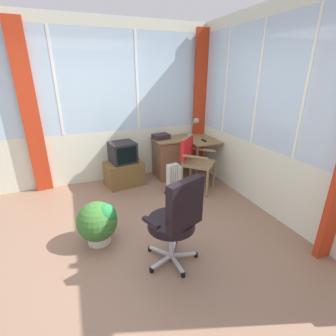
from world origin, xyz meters
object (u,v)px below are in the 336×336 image
wooden_armchair (192,156)px  tv_on_stand (124,166)px  paper_tray (161,136)px  desk (169,157)px  potted_plant (98,222)px  office_chair (177,217)px  tv_remote (204,140)px  space_heater (174,178)px  desk_lamp (195,124)px

wooden_armchair → tv_on_stand: (-1.08, 0.58, -0.24)m
paper_tray → desk: bearing=-34.1°
tv_on_stand → wooden_armchair: bearing=-28.3°
paper_tray → potted_plant: paper_tray is taller
office_chair → tv_on_stand: office_chair is taller
tv_remote → paper_tray: size_ratio=0.50×
tv_remote → office_chair: bearing=-122.7°
desk → wooden_armchair: size_ratio=1.21×
desk → space_heater: desk is taller
desk_lamp → tv_on_stand: (-1.48, -0.13, -0.63)m
office_chair → tv_on_stand: (-0.09, 2.18, -0.22)m
paper_tray → potted_plant: bearing=-130.1°
desk → tv_remote: size_ratio=7.39×
paper_tray → tv_on_stand: size_ratio=0.38×
wooden_armchair → space_heater: size_ratio=1.73×
tv_remote → paper_tray: paper_tray is taller
desk → desk_lamp: desk_lamp is taller
desk → desk_lamp: 0.83m
desk → tv_remote: bearing=-33.0°
paper_tray → space_heater: bearing=-94.7°
desk_lamp → office_chair: size_ratio=0.35×
paper_tray → wooden_armchair: wooden_armchair is taller
office_chair → space_heater: (0.62, 1.53, -0.30)m
desk → paper_tray: 0.42m
tv_on_stand → space_heater: size_ratio=1.50×
desk → paper_tray: size_ratio=3.69×
wooden_armchair → office_chair: bearing=-121.6°
wooden_armchair → space_heater: wooden_armchair is taller
desk → desk_lamp: size_ratio=3.11×
desk_lamp → tv_on_stand: bearing=-175.1°
paper_tray → wooden_armchair: (0.31, -0.72, -0.20)m
desk → space_heater: bearing=-104.7°
paper_tray → tv_on_stand: 0.90m
space_heater → potted_plant: size_ratio=1.01×
tv_on_stand → paper_tray: bearing=10.4°
tv_on_stand → potted_plant: size_ratio=1.52×
paper_tray → tv_on_stand: (-0.77, -0.14, -0.45)m
desk_lamp → tv_on_stand: desk_lamp is taller
wooden_armchair → office_chair: 1.88m
desk_lamp → desk: bearing=-173.3°
office_chair → desk: bearing=70.3°
wooden_armchair → desk: bearing=106.1°
potted_plant → paper_tray: bearing=49.9°
space_heater → paper_tray: bearing=85.3°
desk_lamp → paper_tray: 0.73m
wooden_armchair → desk_lamp: bearing=60.3°
desk → wooden_armchair: wooden_armchair is taller
office_chair → desk_lamp: bearing=59.0°
paper_tray → tv_on_stand: paper_tray is taller
office_chair → potted_plant: 1.02m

